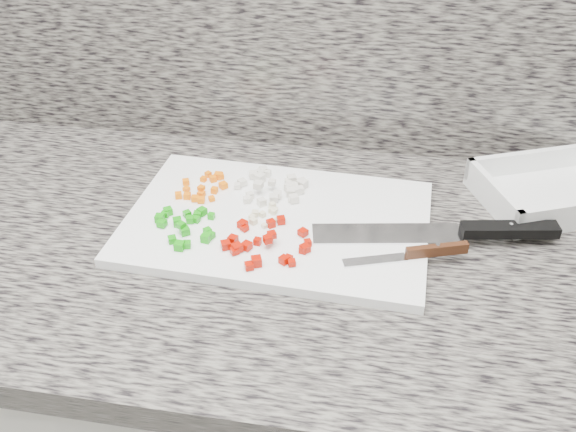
{
  "coord_description": "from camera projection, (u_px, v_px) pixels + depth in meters",
  "views": [
    {
      "loc": [
        0.19,
        0.7,
        1.47
      ],
      "look_at": [
        0.06,
        1.46,
        0.93
      ],
      "focal_mm": 40.0,
      "sensor_mm": 36.0,
      "label": 1
    }
  ],
  "objects": [
    {
      "name": "garlic_pile",
      "position": [
        264.0,
        215.0,
        0.96
      ],
      "size": [
        0.05,
        0.06,
        0.01
      ],
      "color": "beige",
      "rests_on": "cutting_board"
    },
    {
      "name": "onion_pile",
      "position": [
        277.0,
        186.0,
        1.02
      ],
      "size": [
        0.12,
        0.11,
        0.02
      ],
      "color": "silver",
      "rests_on": "cutting_board"
    },
    {
      "name": "chef_knife",
      "position": [
        467.0,
        231.0,
        0.93
      ],
      "size": [
        0.36,
        0.1,
        0.02
      ],
      "rotation": [
        0.0,
        0.0,
        0.18
      ],
      "color": "silver",
      "rests_on": "cutting_board"
    },
    {
      "name": "countertop",
      "position": [
        249.0,
        248.0,
        0.96
      ],
      "size": [
        3.96,
        0.64,
        0.04
      ],
      "primitive_type": "cube",
      "color": "slate",
      "rests_on": "cabinet"
    },
    {
      "name": "carrot_pile",
      "position": [
        205.0,
        187.0,
        1.02
      ],
      "size": [
        0.08,
        0.09,
        0.02
      ],
      "color": "orange",
      "rests_on": "cutting_board"
    },
    {
      "name": "tray",
      "position": [
        554.0,
        192.0,
        1.02
      ],
      "size": [
        0.28,
        0.24,
        0.05
      ],
      "rotation": [
        0.0,
        0.0,
        0.41
      ],
      "color": "white",
      "rests_on": "countertop"
    },
    {
      "name": "paring_knife",
      "position": [
        421.0,
        253.0,
        0.88
      ],
      "size": [
        0.17,
        0.07,
        0.02
      ],
      "rotation": [
        0.0,
        0.0,
        0.34
      ],
      "color": "silver",
      "rests_on": "cutting_board"
    },
    {
      "name": "cutting_board",
      "position": [
        277.0,
        222.0,
        0.97
      ],
      "size": [
        0.46,
        0.32,
        0.01
      ],
      "primitive_type": "cube",
      "rotation": [
        0.0,
        0.0,
        -0.04
      ],
      "color": "white",
      "rests_on": "countertop"
    },
    {
      "name": "green_pepper_pile",
      "position": [
        185.0,
        226.0,
        0.94
      ],
      "size": [
        0.1,
        0.1,
        0.02
      ],
      "color": "#159A0E",
      "rests_on": "cutting_board"
    },
    {
      "name": "red_pepper_pile",
      "position": [
        264.0,
        243.0,
        0.9
      ],
      "size": [
        0.13,
        0.13,
        0.02
      ],
      "color": "#AE1002",
      "rests_on": "cutting_board"
    }
  ]
}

